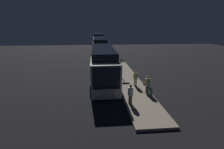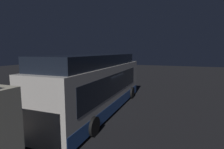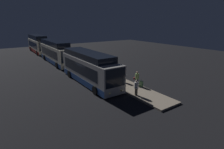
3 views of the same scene
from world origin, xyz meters
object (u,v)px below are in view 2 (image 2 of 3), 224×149
Objects in this scene: passenger_boarding at (84,81)px; passenger_with_bags at (110,79)px; passenger_waiting at (78,86)px; bus_lead at (98,86)px; sign_post at (63,87)px; suitcase at (85,85)px.

passenger_with_bags is (2.11, -1.98, -0.02)m from passenger_boarding.
bus_lead is at bearing -17.19° from passenger_waiting.
passenger_boarding reaches higher than passenger_waiting.
passenger_waiting is at bearing 16.76° from sign_post.
passenger_with_bags is (4.17, -1.36, -0.00)m from passenger_waiting.
bus_lead is 6.99× the size of passenger_with_bags.
passenger_boarding reaches higher than passenger_with_bags.
passenger_waiting is 4.38m from passenger_with_bags.
passenger_with_bags is 2.68m from suitcase.
bus_lead is 4.88× the size of sign_post.
passenger_waiting is at bearing 51.74° from bus_lead.
sign_post is (-0.90, 2.14, -0.05)m from bus_lead.
passenger_waiting is 1.01× the size of passenger_with_bags.
sign_post is (-7.57, 0.33, 0.64)m from passenger_with_bags.
bus_lead is at bearing -142.45° from suitcase.
sign_post reaches higher than passenger_boarding.
passenger_with_bags is at bearing -54.09° from suitcase.
passenger_with_bags is 1.83× the size of suitcase.
passenger_with_bags is 7.60m from sign_post.
bus_lead reaches higher than suitcase.
passenger_with_bags reaches higher than suitcase.
passenger_boarding is at bearing 16.78° from sign_post.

